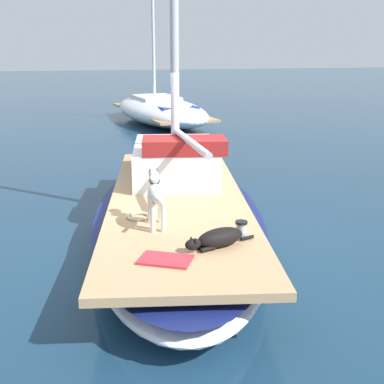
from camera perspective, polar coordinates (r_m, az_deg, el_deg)
The scene contains 9 objects.
ground_plane at distance 8.20m, azimuth -1.59°, elevation -4.94°, with size 120.00×120.00×0.00m, color navy.
sailboat_main at distance 8.09m, azimuth -1.61°, elevation -2.72°, with size 3.69×7.56×0.66m.
cabin_house at distance 8.99m, azimuth -1.79°, elevation 3.61°, with size 1.75×2.43×0.84m.
dog_white at distance 6.59m, azimuth -4.01°, elevation -0.30°, with size 0.25×0.94×0.70m.
dog_black at distance 5.99m, azimuth 2.86°, elevation -5.13°, with size 0.93×0.43×0.22m.
deck_winch at distance 6.30m, azimuth 5.47°, elevation -4.19°, with size 0.16×0.16×0.21m.
coiled_rope at distance 7.04m, azimuth -5.95°, elevation -2.68°, with size 0.32×0.32×0.04m, color beige.
deck_towel at distance 5.64m, azimuth -2.95°, elevation -7.50°, with size 0.56×0.36×0.03m, color #C6333D.
moored_boat_far_astern at distance 20.35m, azimuth -3.51°, elevation 9.08°, with size 3.77×7.64×6.81m.
Camera 1 is at (-1.52, -7.52, 2.91)m, focal length 48.18 mm.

